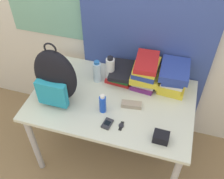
% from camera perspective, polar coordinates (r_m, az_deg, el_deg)
% --- Properties ---
extents(wall_back, '(6.00, 0.06, 2.50)m').
position_cam_1_polar(wall_back, '(2.08, 3.80, 17.47)').
color(wall_back, silver).
rests_on(wall_back, ground_plane).
extents(curtain_blue, '(1.06, 0.04, 2.50)m').
position_cam_1_polar(curtain_blue, '(2.00, 8.06, 16.05)').
color(curtain_blue, '#384C93').
rests_on(curtain_blue, ground_plane).
extents(desk, '(1.25, 0.79, 0.73)m').
position_cam_1_polar(desk, '(2.08, 0.00, -3.63)').
color(desk, beige).
rests_on(desk, ground_plane).
extents(backpack, '(0.32, 0.19, 0.51)m').
position_cam_1_polar(backpack, '(1.91, -12.25, 2.49)').
color(backpack, black).
rests_on(backpack, desk).
extents(book_stack_left, '(0.23, 0.28, 0.10)m').
position_cam_1_polar(book_stack_left, '(2.15, 2.16, 3.55)').
color(book_stack_left, red).
rests_on(book_stack_left, desk).
extents(book_stack_center, '(0.23, 0.29, 0.25)m').
position_cam_1_polar(book_stack_center, '(2.07, 7.41, 3.82)').
color(book_stack_center, '#6B2370').
rests_on(book_stack_center, desk).
extents(book_stack_right, '(0.23, 0.28, 0.21)m').
position_cam_1_polar(book_stack_right, '(2.08, 13.11, 2.60)').
color(book_stack_right, yellow).
rests_on(book_stack_right, desk).
extents(water_bottle, '(0.07, 0.07, 0.20)m').
position_cam_1_polar(water_bottle, '(2.11, -3.25, 3.88)').
color(water_bottle, silver).
rests_on(water_bottle, desk).
extents(sports_bottle, '(0.07, 0.07, 0.23)m').
position_cam_1_polar(sports_bottle, '(2.10, -0.39, 4.41)').
color(sports_bottle, white).
rests_on(sports_bottle, desk).
extents(sunscreen_bottle, '(0.05, 0.05, 0.16)m').
position_cam_1_polar(sunscreen_bottle, '(1.88, -2.04, -3.14)').
color(sunscreen_bottle, blue).
rests_on(sunscreen_bottle, desk).
extents(cell_phone, '(0.07, 0.10, 0.02)m').
position_cam_1_polar(cell_phone, '(1.85, -1.02, -7.45)').
color(cell_phone, '#2D2D33').
rests_on(cell_phone, desk).
extents(sunglasses_case, '(0.16, 0.08, 0.04)m').
position_cam_1_polar(sunglasses_case, '(1.96, 4.24, -3.29)').
color(sunglasses_case, gray).
rests_on(sunglasses_case, desk).
extents(camera_pouch, '(0.11, 0.08, 0.06)m').
position_cam_1_polar(camera_pouch, '(1.78, 10.62, -10.15)').
color(camera_pouch, black).
rests_on(camera_pouch, desk).
extents(wristwatch, '(0.04, 0.08, 0.01)m').
position_cam_1_polar(wristwatch, '(1.84, 2.02, -7.89)').
color(wristwatch, black).
rests_on(wristwatch, desk).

